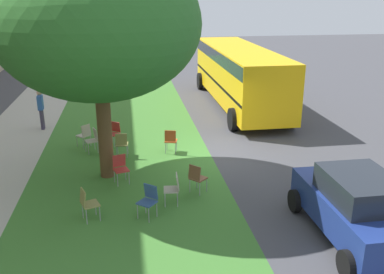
# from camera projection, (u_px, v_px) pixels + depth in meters

# --- Properties ---
(ground) EXTENTS (80.00, 80.00, 0.00)m
(ground) POSITION_uv_depth(u_px,v_px,m) (217.00, 156.00, 15.14)
(ground) COLOR #424247
(grass_verge) EXTENTS (48.00, 6.00, 0.01)m
(grass_verge) POSITION_uv_depth(u_px,v_px,m) (126.00, 161.00, 14.68)
(grass_verge) COLOR #3D752D
(grass_verge) RESTS_ON ground
(street_tree) EXTENTS (5.93, 5.93, 6.87)m
(street_tree) POSITION_uv_depth(u_px,v_px,m) (97.00, 24.00, 12.02)
(street_tree) COLOR brown
(street_tree) RESTS_ON ground
(chair_0) EXTENTS (0.59, 0.58, 0.88)m
(chair_0) POSITION_uv_depth(u_px,v_px,m) (114.00, 132.00, 16.10)
(chair_0) COLOR #B7332D
(chair_0) RESTS_ON ground
(chair_1) EXTENTS (0.51, 0.50, 0.88)m
(chair_1) POSITION_uv_depth(u_px,v_px,m) (171.00, 139.00, 15.27)
(chair_1) COLOR #C64C1E
(chair_1) RESTS_ON ground
(chair_2) EXTENTS (0.59, 0.59, 0.88)m
(chair_2) POSITION_uv_depth(u_px,v_px,m) (84.00, 134.00, 15.85)
(chair_2) COLOR #ADA393
(chair_2) RESTS_ON ground
(chair_3) EXTENTS (0.53, 0.54, 0.88)m
(chair_3) POSITION_uv_depth(u_px,v_px,m) (93.00, 139.00, 15.35)
(chair_3) COLOR #ADA393
(chair_3) RESTS_ON ground
(chair_4) EXTENTS (0.53, 0.52, 0.88)m
(chair_4) POSITION_uv_depth(u_px,v_px,m) (120.00, 167.00, 12.90)
(chair_4) COLOR #B7332D
(chair_4) RESTS_ON ground
(chair_5) EXTENTS (0.46, 0.45, 0.88)m
(chair_5) POSITION_uv_depth(u_px,v_px,m) (122.00, 143.00, 14.93)
(chair_5) COLOR olive
(chair_5) RESTS_ON ground
(chair_6) EXTENTS (0.59, 0.59, 0.88)m
(chair_6) POSITION_uv_depth(u_px,v_px,m) (149.00, 199.00, 10.93)
(chair_6) COLOR #335184
(chair_6) RESTS_ON ground
(chair_7) EXTENTS (0.46, 0.46, 0.88)m
(chair_7) POSITION_uv_depth(u_px,v_px,m) (174.00, 187.00, 11.59)
(chair_7) COLOR #ADA393
(chair_7) RESTS_ON ground
(chair_8) EXTENTS (0.53, 0.54, 0.88)m
(chair_8) POSITION_uv_depth(u_px,v_px,m) (87.00, 202.00, 10.75)
(chair_8) COLOR olive
(chair_8) RESTS_ON ground
(chair_9) EXTENTS (0.59, 0.59, 0.88)m
(chair_9) POSITION_uv_depth(u_px,v_px,m) (197.00, 177.00, 12.23)
(chair_9) COLOR brown
(chair_9) RESTS_ON ground
(parked_car) EXTENTS (3.70, 1.92, 1.65)m
(parked_car) POSITION_uv_depth(u_px,v_px,m) (356.00, 206.00, 9.89)
(parked_car) COLOR navy
(parked_car) RESTS_ON ground
(school_bus) EXTENTS (10.40, 2.80, 2.88)m
(school_bus) POSITION_uv_depth(u_px,v_px,m) (239.00, 71.00, 21.25)
(school_bus) COLOR yellow
(school_bus) RESTS_ON ground
(pedestrian_0) EXTENTS (0.36, 0.22, 1.69)m
(pedestrian_0) POSITION_uv_depth(u_px,v_px,m) (41.00, 108.00, 17.80)
(pedestrian_0) COLOR #3F3851
(pedestrian_0) RESTS_ON ground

